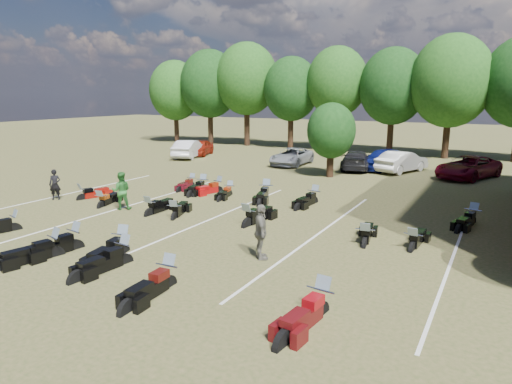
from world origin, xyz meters
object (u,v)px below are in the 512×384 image
Objects in this scene: car_0 at (201,148)px; motorcycle_0 at (14,230)px; motorcycle_3 at (124,264)px; person_black at (55,185)px; person_green at (121,191)px; motorcycle_14 at (192,187)px; car_4 at (383,159)px; person_grey at (261,232)px; motorcycle_7 at (82,200)px.

car_0 is 1.88× the size of motorcycle_0.
person_black is at bearing 157.38° from motorcycle_3.
motorcycle_14 is at bearing -125.25° from person_green.
motorcycle_0 is at bearing -90.88° from car_0.
person_black is 0.79× the size of motorcycle_14.
car_4 reaches higher than motorcycle_3.
person_black reaches higher than motorcycle_3.
person_grey is 4.64m from motorcycle_3.
motorcycle_7 reaches higher than motorcycle_14.
motorcycle_0 is (-10.41, -1.96, -0.95)m from person_grey.
person_grey is 0.93× the size of motorcycle_14.
person_green reaches higher than motorcycle_3.
car_4 reaches higher than motorcycle_14.
motorcycle_0 is 0.87× the size of motorcycle_3.
motorcycle_3 is at bearing -74.32° from car_4.
motorcycle_7 is (-2.05, 5.20, 0.00)m from motorcycle_0.
car_0 is 18.72m from person_black.
person_green is (8.37, -18.17, 0.24)m from car_0.
motorcycle_14 is at bearing 20.15° from person_black.
car_4 is at bearing -105.79° from motorcycle_7.
person_black is 13.90m from person_grey.
person_green reaches higher than person_black.
car_4 reaches higher than motorcycle_0.
motorcycle_7 is 6.30m from motorcycle_14.
motorcycle_14 is (1.01, 10.71, 0.00)m from motorcycle_0.
motorcycle_0 is 1.05× the size of motorcycle_14.
motorcycle_0 is at bearing 36.02° from person_green.
person_green is at bearing 140.00° from motorcycle_3.
motorcycle_7 is at bearing -6.38° from person_black.
car_0 is 2.12× the size of person_grey.
person_green is 0.86× the size of motorcycle_0.
car_4 is 1.89× the size of motorcycle_3.
car_0 is 1.86× the size of motorcycle_7.
motorcycle_0 is (3.25, -4.54, -0.81)m from person_black.
car_4 is 20.91m from motorcycle_7.
car_0 is 20.01m from person_green.
motorcycle_14 is (8.06, -12.16, -0.68)m from car_0.
motorcycle_0 is at bearing 63.90° from person_grey.
car_4 is 14.65m from motorcycle_14.
motorcycle_3 is at bearing 87.74° from person_grey.
motorcycle_0 is at bearing -89.62° from person_black.
person_green is at bearing -94.11° from motorcycle_14.
car_4 is 2.87× the size of person_black.
person_green reaches higher than motorcycle_0.
car_0 reaches higher than motorcycle_14.
motorcycle_7 is at bearing 38.64° from person_grey.
person_green is at bearing 36.44° from person_grey.
person_grey is at bearing -176.89° from motorcycle_7.
person_black is 7.54m from motorcycle_14.
person_black is at bearing 140.61° from motorcycle_0.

